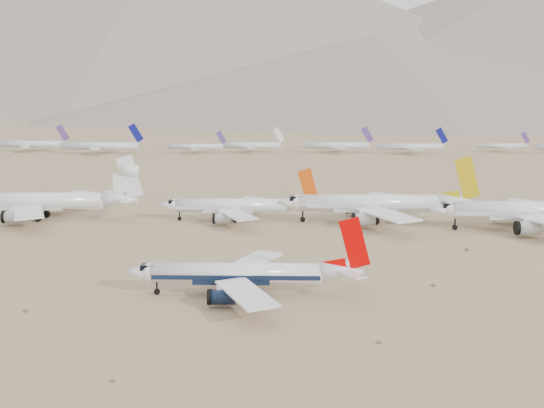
{
  "coord_description": "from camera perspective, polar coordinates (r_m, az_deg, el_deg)",
  "views": [
    {
      "loc": [
        -2.23,
        -119.0,
        34.11
      ],
      "look_at": [
        -6.11,
        52.32,
        7.0
      ],
      "focal_mm": 45.0,
      "sensor_mm": 36.0,
      "label": 1
    }
  ],
  "objects": [
    {
      "name": "ground",
      "position": [
        123.81,
        2.3,
        -7.01
      ],
      "size": [
        7000.0,
        7000.0,
        0.0
      ],
      "primitive_type": "plane",
      "color": "#8B7451",
      "rests_on": "ground"
    },
    {
      "name": "desert_scrub",
      "position": [
        95.37,
        4.56,
        -11.81
      ],
      "size": [
        261.14,
        121.67,
        0.63
      ],
      "color": "brown",
      "rests_on": "ground"
    },
    {
      "name": "row2_gold_tail",
      "position": [
        188.05,
        8.79,
        0.02
      ],
      "size": [
        51.58,
        50.45,
        18.37
      ],
      "color": "white",
      "rests_on": "ground"
    },
    {
      "name": "row2_orange_tail",
      "position": [
        188.48,
        -2.86,
        -0.17
      ],
      "size": [
        41.41,
        40.51,
        14.77
      ],
      "color": "white",
      "rests_on": "ground"
    },
    {
      "name": "mountain_range",
      "position": [
        1775.38,
        3.74,
        14.02
      ],
      "size": [
        7354.0,
        3024.0,
        470.0
      ],
      "color": "slate",
      "rests_on": "ground"
    },
    {
      "name": "row2_white_trijet",
      "position": [
        200.13,
        -18.36,
        0.26
      ],
      "size": [
        51.78,
        50.6,
        18.35
      ],
      "color": "white",
      "rests_on": "ground"
    },
    {
      "name": "row2_navy_widebody",
      "position": [
        187.12,
        21.06,
        -0.55
      ],
      "size": [
        50.81,
        49.69,
        18.08
      ],
      "color": "white",
      "rests_on": "ground"
    },
    {
      "name": "distant_storage_row",
      "position": [
        417.44,
        -4.49,
        4.89
      ],
      "size": [
        460.16,
        60.98,
        15.96
      ],
      "color": "silver",
      "rests_on": "ground"
    },
    {
      "name": "main_airliner",
      "position": [
        118.26,
        -2.13,
        -5.85
      ],
      "size": [
        39.58,
        38.66,
        13.97
      ],
      "color": "white",
      "rests_on": "ground"
    }
  ]
}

